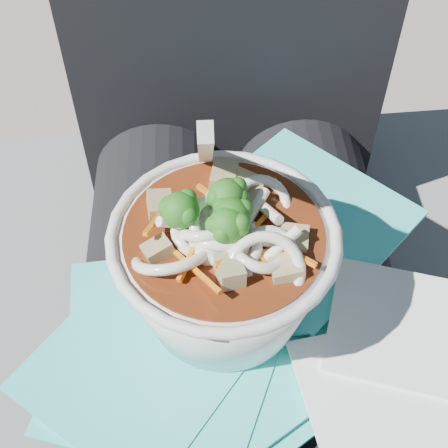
{
  "coord_description": "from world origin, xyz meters",
  "views": [
    {
      "loc": [
        -0.03,
        -0.31,
        1.06
      ],
      "look_at": [
        -0.02,
        -0.02,
        0.72
      ],
      "focal_mm": 50.0,
      "sensor_mm": 36.0,
      "label": 1
    }
  ],
  "objects_px": {
    "stone_ledge": "(231,346)",
    "udon_bowl": "(224,261)",
    "lap": "(242,336)",
    "plastic_bag": "(231,321)",
    "person_body": "(237,245)"
  },
  "relations": [
    {
      "from": "person_body",
      "to": "udon_bowl",
      "type": "relative_size",
      "value": 4.82
    },
    {
      "from": "lap",
      "to": "stone_ledge",
      "type": "bearing_deg",
      "value": 90.0
    },
    {
      "from": "stone_ledge",
      "to": "udon_bowl",
      "type": "relative_size",
      "value": 4.9
    },
    {
      "from": "stone_ledge",
      "to": "lap",
      "type": "xyz_separation_m",
      "value": [
        0.0,
        -0.15,
        0.3
      ]
    },
    {
      "from": "stone_ledge",
      "to": "plastic_bag",
      "type": "distance_m",
      "value": 0.42
    },
    {
      "from": "stone_ledge",
      "to": "lap",
      "type": "bearing_deg",
      "value": -90.0
    },
    {
      "from": "person_body",
      "to": "plastic_bag",
      "type": "relative_size",
      "value": 2.61
    },
    {
      "from": "stone_ledge",
      "to": "udon_bowl",
      "type": "distance_m",
      "value": 0.48
    },
    {
      "from": "lap",
      "to": "udon_bowl",
      "type": "bearing_deg",
      "value": -130.81
    },
    {
      "from": "stone_ledge",
      "to": "lap",
      "type": "distance_m",
      "value": 0.33
    },
    {
      "from": "person_body",
      "to": "stone_ledge",
      "type": "bearing_deg",
      "value": 90.0
    },
    {
      "from": "lap",
      "to": "plastic_bag",
      "type": "xyz_separation_m",
      "value": [
        -0.01,
        -0.03,
        0.09
      ]
    },
    {
      "from": "stone_ledge",
      "to": "udon_bowl",
      "type": "height_order",
      "value": "udon_bowl"
    },
    {
      "from": "lap",
      "to": "udon_bowl",
      "type": "xyz_separation_m",
      "value": [
        -0.02,
        -0.02,
        0.16
      ]
    },
    {
      "from": "lap",
      "to": "plastic_bag",
      "type": "distance_m",
      "value": 0.09
    }
  ]
}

